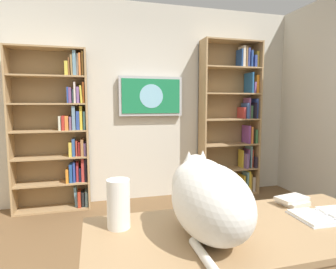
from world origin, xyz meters
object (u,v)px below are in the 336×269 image
object	(u,v)px
bookshelf_right	(60,130)
cat	(207,196)
wall_mounted_tv	(151,96)
paper_towel_roll	(118,204)
desk_book_stack	(292,200)
bookshelf_left	(235,120)
desk	(248,251)
open_binder	(326,216)

from	to	relation	value
bookshelf_right	cat	bearing A→B (deg)	109.11
wall_mounted_tv	cat	distance (m)	2.73
wall_mounted_tv	cat	xyz separation A→B (m)	(0.29, 2.67, -0.52)
paper_towel_roll	desk_book_stack	distance (m)	1.03
cat	desk_book_stack	distance (m)	0.70
bookshelf_left	cat	bearing A→B (deg)	59.18
bookshelf_left	bookshelf_right	xyz separation A→B (m)	(2.44, 0.00, -0.10)
bookshelf_right	cat	distance (m)	2.73
bookshelf_left	desk	xyz separation A→B (m)	(1.33, 2.60, -0.47)
paper_towel_roll	desk	bearing A→B (deg)	162.44
desk	open_binder	size ratio (longest dim) A/B	4.51
wall_mounted_tv	desk_book_stack	distance (m)	2.56
cat	open_binder	size ratio (longest dim) A/B	2.00
desk	cat	xyz separation A→B (m)	(0.21, -0.01, 0.29)
desk	open_binder	xyz separation A→B (m)	(-0.47, -0.03, 0.12)
wall_mounted_tv	desk_book_stack	size ratio (longest dim) A/B	4.35
cat	open_binder	world-z (taller)	cat
cat	open_binder	distance (m)	0.70
cat	wall_mounted_tv	bearing A→B (deg)	-96.21
bookshelf_right	cat	size ratio (longest dim) A/B	2.97
wall_mounted_tv	paper_towel_roll	world-z (taller)	wall_mounted_tv
desk	paper_towel_roll	distance (m)	0.66
wall_mounted_tv	paper_towel_roll	bearing A→B (deg)	74.90
bookshelf_left	desk_book_stack	distance (m)	2.55
desk_book_stack	desk	bearing A→B (deg)	28.70
desk	open_binder	distance (m)	0.48
desk	open_binder	world-z (taller)	open_binder
open_binder	bookshelf_left	bearing A→B (deg)	-108.52
bookshelf_left	bookshelf_right	distance (m)	2.44
wall_mounted_tv	desk_book_stack	bearing A→B (deg)	98.23
desk_book_stack	cat	bearing A→B (deg)	19.26
desk	cat	world-z (taller)	cat
open_binder	bookshelf_right	bearing A→B (deg)	-58.47
bookshelf_left	wall_mounted_tv	world-z (taller)	bookshelf_left
wall_mounted_tv	bookshelf_left	bearing A→B (deg)	176.27
wall_mounted_tv	desk	xyz separation A→B (m)	(0.08, 2.68, -0.81)
paper_towel_roll	open_binder	bearing A→B (deg)	171.33
cat	paper_towel_roll	xyz separation A→B (m)	(0.38, -0.18, -0.06)
wall_mounted_tv	cat	bearing A→B (deg)	83.79
open_binder	paper_towel_roll	size ratio (longest dim) A/B	1.43
bookshelf_left	paper_towel_roll	xyz separation A→B (m)	(1.92, 2.41, -0.24)
bookshelf_right	cat	world-z (taller)	bookshelf_right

